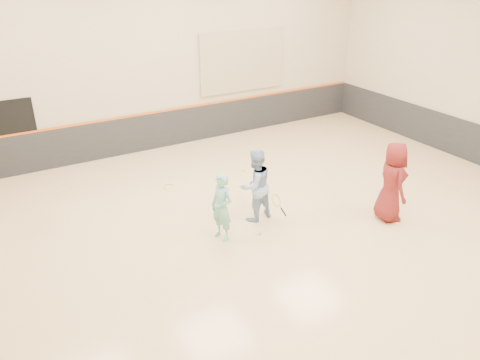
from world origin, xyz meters
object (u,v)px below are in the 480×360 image
instructor (255,185)px  young_man (392,182)px  spare_racket (169,185)px  girl (222,207)px

instructor → young_man: size_ratio=0.91×
spare_racket → young_man: bearing=-47.0°
girl → instructor: size_ratio=0.88×
girl → spare_racket: girl is taller
girl → instructor: (1.08, 0.38, 0.10)m
young_man → spare_racket: young_man is taller
girl → young_man: bearing=57.0°
young_man → spare_racket: (-3.90, 4.18, -0.88)m
girl → spare_racket: (-0.06, 2.97, -0.70)m
instructor → spare_racket: instructor is taller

